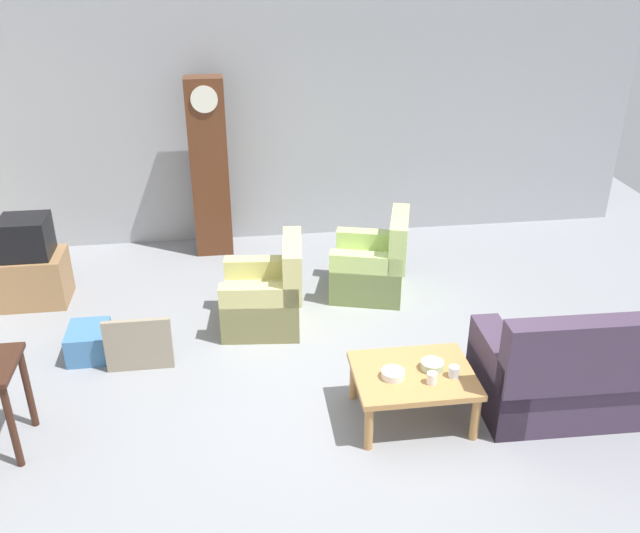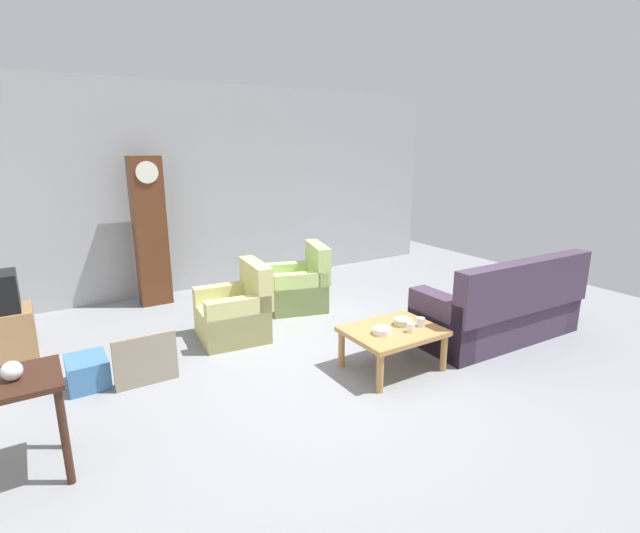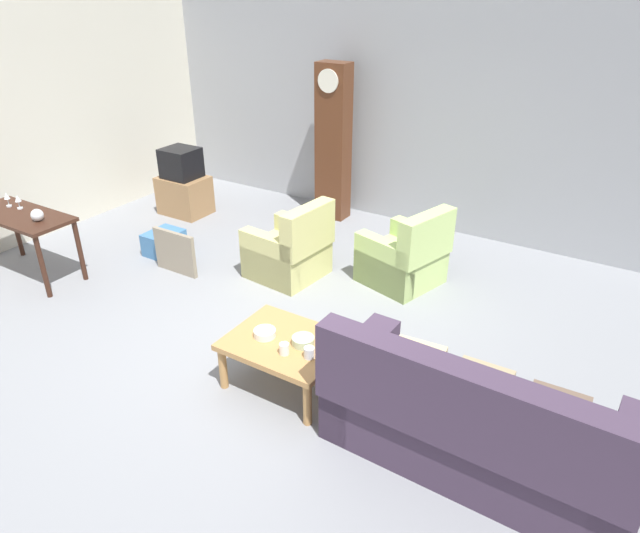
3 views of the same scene
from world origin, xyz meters
name	(u,v)px [view 2 (image 2 of 3)]	position (x,y,z in m)	size (l,w,h in m)	color
ground_plane	(340,364)	(0.00, 0.00, 0.00)	(10.40, 10.40, 0.00)	gray
garage_door_wall	(216,188)	(0.00, 3.60, 1.60)	(8.40, 0.16, 3.20)	#9EA0A5
couch_floral	(501,310)	(2.05, -0.43, 0.36)	(2.12, 0.93, 1.04)	#423347
armchair_olive_near	(236,314)	(-0.66, 1.28, 0.31)	(0.86, 0.83, 0.92)	#CCC67A
armchair_olive_far	(300,287)	(0.53, 1.82, 0.31)	(0.97, 0.95, 0.92)	#BAD67D
coffee_table_wood	(393,335)	(0.42, -0.35, 0.38)	(0.96, 0.76, 0.44)	#B27F47
grandfather_clock	(150,232)	(-1.19, 3.13, 1.08)	(0.44, 0.30, 2.14)	#562D19
tv_stand_cabinet	(0,335)	(-3.08, 2.09, 0.27)	(0.68, 0.52, 0.55)	#997047
framed_picture_leaning	(146,360)	(-1.86, 0.65, 0.26)	(0.60, 0.05, 0.52)	gray
storage_box_blue	(88,372)	(-2.36, 0.94, 0.14)	(0.37, 0.45, 0.29)	teal
glass_dome_cloche	(12,371)	(-2.88, -0.29, 0.83)	(0.13, 0.13, 0.13)	silver
cup_white_porcelain	(411,328)	(0.52, -0.51, 0.49)	(0.08, 0.08, 0.10)	white
cup_blue_rimmed	(421,322)	(0.72, -0.45, 0.49)	(0.08, 0.08, 0.09)	silver
bowl_white_stacked	(382,331)	(0.24, -0.40, 0.47)	(0.19, 0.19, 0.06)	white
bowl_shallow_green	(403,322)	(0.58, -0.33, 0.48)	(0.19, 0.19, 0.07)	#B2C69E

